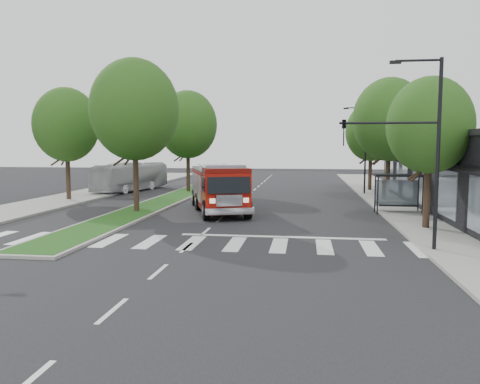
# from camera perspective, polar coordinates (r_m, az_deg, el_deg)

# --- Properties ---
(ground) EXTENTS (140.00, 140.00, 0.00)m
(ground) POSITION_cam_1_polar(r_m,az_deg,el_deg) (24.61, -4.19, -4.81)
(ground) COLOR black
(ground) RESTS_ON ground
(sidewalk_right) EXTENTS (5.00, 80.00, 0.15)m
(sidewalk_right) POSITION_cam_1_polar(r_m,az_deg,el_deg) (34.73, 20.17, -1.97)
(sidewalk_right) COLOR gray
(sidewalk_right) RESTS_ON ground
(sidewalk_left) EXTENTS (5.00, 80.00, 0.15)m
(sidewalk_left) POSITION_cam_1_polar(r_m,az_deg,el_deg) (39.20, -22.14, -1.21)
(sidewalk_left) COLOR gray
(sidewalk_left) RESTS_ON ground
(median) EXTENTS (3.00, 50.00, 0.15)m
(median) POSITION_cam_1_polar(r_m,az_deg,el_deg) (43.33, -6.96, -0.23)
(median) COLOR gray
(median) RESTS_ON ground
(bus_shelter) EXTENTS (3.20, 1.60, 2.61)m
(bus_shelter) POSITION_cam_1_polar(r_m,az_deg,el_deg) (32.47, 18.73, 1.06)
(bus_shelter) COLOR black
(bus_shelter) RESTS_ON ground
(tree_right_near) EXTENTS (4.40, 4.40, 8.05)m
(tree_right_near) POSITION_cam_1_polar(r_m,az_deg,el_deg) (26.46, 22.11, 7.51)
(tree_right_near) COLOR black
(tree_right_near) RESTS_ON ground
(tree_right_mid) EXTENTS (5.60, 5.60, 9.72)m
(tree_right_mid) POSITION_cam_1_polar(r_m,az_deg,el_deg) (38.25, 17.74, 8.40)
(tree_right_mid) COLOR black
(tree_right_mid) RESTS_ON ground
(tree_right_far) EXTENTS (5.00, 5.00, 8.73)m
(tree_right_far) POSITION_cam_1_polar(r_m,az_deg,el_deg) (48.11, 15.69, 7.05)
(tree_right_far) COLOR black
(tree_right_far) RESTS_ON ground
(tree_median_near) EXTENTS (5.80, 5.80, 10.16)m
(tree_median_near) POSITION_cam_1_polar(r_m,az_deg,el_deg) (31.76, -12.74, 9.75)
(tree_median_near) COLOR black
(tree_median_near) RESTS_ON ground
(tree_median_far) EXTENTS (5.60, 5.60, 9.72)m
(tree_median_far) POSITION_cam_1_polar(r_m,az_deg,el_deg) (45.10, -6.39, 8.16)
(tree_median_far) COLOR black
(tree_median_far) RESTS_ON ground
(tree_left_mid) EXTENTS (5.20, 5.20, 9.16)m
(tree_left_mid) POSITION_cam_1_polar(r_m,az_deg,el_deg) (40.49, -20.42, 7.68)
(tree_left_mid) COLOR black
(tree_left_mid) RESTS_ON ground
(streetlight_right_near) EXTENTS (4.08, 0.22, 8.00)m
(streetlight_right_near) POSITION_cam_1_polar(r_m,az_deg,el_deg) (20.66, 20.64, 5.88)
(streetlight_right_near) COLOR black
(streetlight_right_near) RESTS_ON ground
(streetlight_right_far) EXTENTS (2.11, 0.20, 8.00)m
(streetlight_right_far) POSITION_cam_1_polar(r_m,az_deg,el_deg) (43.97, 14.85, 5.46)
(streetlight_right_far) COLOR black
(streetlight_right_far) RESTS_ON ground
(fire_engine) EXTENTS (5.72, 9.94, 3.31)m
(fire_engine) POSITION_cam_1_polar(r_m,az_deg,el_deg) (31.81, -2.65, 0.44)
(fire_engine) COLOR #580904
(fire_engine) RESTS_ON ground
(city_bus) EXTENTS (4.61, 10.47, 2.84)m
(city_bus) POSITION_cam_1_polar(r_m,az_deg,el_deg) (47.71, -13.10, 1.82)
(city_bus) COLOR #B8B8BD
(city_bus) RESTS_ON ground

